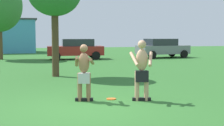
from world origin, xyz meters
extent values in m
plane|color=#2D6628|center=(0.00, 0.00, 0.00)|extent=(80.00, 80.00, 0.00)
cube|color=black|center=(1.87, 0.35, 0.04)|extent=(0.28, 0.17, 0.09)
cylinder|color=tan|center=(1.87, 0.35, 0.43)|extent=(0.13, 0.13, 0.86)
cube|color=black|center=(1.61, 0.41, 0.04)|extent=(0.28, 0.17, 0.09)
cylinder|color=tan|center=(1.61, 0.41, 0.43)|extent=(0.13, 0.13, 0.86)
cube|color=black|center=(1.74, 0.38, 0.70)|extent=(0.41, 0.32, 0.31)
ellipsoid|color=tan|center=(1.74, 0.38, 1.17)|extent=(0.39, 0.30, 0.62)
cylinder|color=tan|center=(1.94, 0.23, 1.20)|extent=(0.32, 0.52, 0.40)
cylinder|color=tan|center=(1.49, 0.34, 1.20)|extent=(0.10, 0.55, 0.39)
sphere|color=tan|center=(1.74, 0.38, 1.61)|extent=(0.24, 0.24, 0.24)
cube|color=black|center=(0.04, 0.81, 0.04)|extent=(0.28, 0.17, 0.09)
cylinder|color=#936647|center=(0.04, 0.81, 0.40)|extent=(0.13, 0.13, 0.80)
cube|color=black|center=(0.28, 0.75, 0.04)|extent=(0.28, 0.17, 0.09)
cylinder|color=#936647|center=(0.28, 0.75, 0.40)|extent=(0.13, 0.13, 0.80)
cube|color=#B7B7BC|center=(0.16, 0.78, 0.66)|extent=(0.38, 0.31, 0.29)
ellipsoid|color=#936647|center=(0.16, 0.78, 1.09)|extent=(0.35, 0.29, 0.58)
cylinder|color=#936647|center=(-0.02, 0.93, 1.12)|extent=(0.18, 0.54, 0.34)
cylinder|color=#936647|center=(0.39, 0.83, 1.12)|extent=(0.28, 0.55, 0.24)
sphere|color=#936647|center=(0.16, 0.78, 1.50)|extent=(0.22, 0.22, 0.22)
cylinder|color=orange|center=(0.96, 0.81, 0.01)|extent=(0.28, 0.28, 0.03)
cube|color=maroon|center=(2.55, 16.57, 0.67)|extent=(4.42, 2.10, 0.70)
cube|color=#282D33|center=(2.75, 16.56, 1.30)|extent=(2.51, 1.75, 0.56)
cylinder|color=black|center=(0.98, 15.78, 0.32)|extent=(0.65, 0.26, 0.64)
cylinder|color=black|center=(1.11, 17.57, 0.32)|extent=(0.65, 0.26, 0.64)
cylinder|color=black|center=(3.99, 15.57, 0.32)|extent=(0.65, 0.26, 0.64)
cylinder|color=black|center=(4.11, 17.36, 0.32)|extent=(0.65, 0.26, 0.64)
cube|color=slate|center=(9.87, 16.25, 0.67)|extent=(4.47, 2.27, 0.70)
cube|color=#282D33|center=(9.67, 16.22, 1.30)|extent=(2.57, 1.84, 0.56)
cylinder|color=black|center=(11.27, 17.31, 0.32)|extent=(0.66, 0.29, 0.64)
cylinder|color=black|center=(11.47, 15.52, 0.32)|extent=(0.66, 0.29, 0.64)
cylinder|color=black|center=(8.28, 16.97, 0.32)|extent=(0.66, 0.29, 0.64)
cylinder|color=black|center=(8.48, 15.18, 0.32)|extent=(0.66, 0.29, 0.64)
cylinder|color=#4C3823|center=(-0.04, 6.47, 1.52)|extent=(0.31, 0.31, 3.04)
cylinder|color=brown|center=(-3.07, 17.88, 1.36)|extent=(0.39, 0.39, 2.73)
camera|label=1|loc=(-1.53, -7.91, 1.86)|focal=50.62mm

